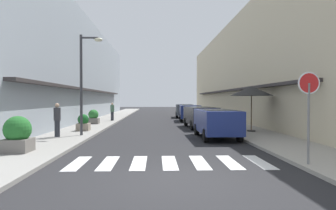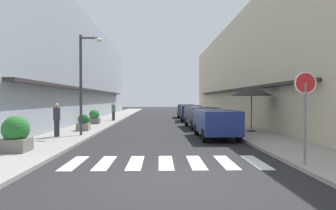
# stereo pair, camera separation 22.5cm
# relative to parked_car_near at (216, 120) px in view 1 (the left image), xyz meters

# --- Properties ---
(ground_plane) EXTENTS (107.86, 107.86, 0.00)m
(ground_plane) POSITION_rel_parked_car_near_xyz_m (-2.66, 11.63, -0.92)
(ground_plane) COLOR #232326
(sidewalk_left) EXTENTS (2.77, 68.64, 0.12)m
(sidewalk_left) POSITION_rel_parked_car_near_xyz_m (-7.74, 11.63, -0.86)
(sidewalk_left) COLOR gray
(sidewalk_left) RESTS_ON ground_plane
(sidewalk_right) EXTENTS (2.77, 68.64, 0.12)m
(sidewalk_right) POSITION_rel_parked_car_near_xyz_m (2.43, 11.63, -0.86)
(sidewalk_right) COLOR #9E998E
(sidewalk_right) RESTS_ON ground_plane
(building_row_left) EXTENTS (5.50, 46.12, 9.35)m
(building_row_left) POSITION_rel_parked_car_near_xyz_m (-11.62, 13.08, 3.75)
(building_row_left) COLOR #939EA8
(building_row_left) RESTS_ON ground_plane
(building_row_right) EXTENTS (5.50, 46.12, 9.24)m
(building_row_right) POSITION_rel_parked_car_near_xyz_m (6.31, 13.08, 3.70)
(building_row_right) COLOR beige
(building_row_right) RESTS_ON ground_plane
(crosswalk) EXTENTS (6.15, 2.20, 0.01)m
(crosswalk) POSITION_rel_parked_car_near_xyz_m (-2.66, -5.88, -0.92)
(crosswalk) COLOR silver
(crosswalk) RESTS_ON ground_plane
(parked_car_near) EXTENTS (1.85, 4.35, 1.47)m
(parked_car_near) POSITION_rel_parked_car_near_xyz_m (0.00, 0.00, 0.00)
(parked_car_near) COLOR navy
(parked_car_near) RESTS_ON ground_plane
(parked_car_mid) EXTENTS (1.97, 4.54, 1.47)m
(parked_car_mid) POSITION_rel_parked_car_near_xyz_m (-0.00, 5.69, 0.00)
(parked_car_mid) COLOR black
(parked_car_mid) RESTS_ON ground_plane
(parked_car_far) EXTENTS (1.97, 4.10, 1.47)m
(parked_car_far) POSITION_rel_parked_car_near_xyz_m (-0.00, 12.35, -0.00)
(parked_car_far) COLOR navy
(parked_car_far) RESTS_ON ground_plane
(parked_car_distant) EXTENTS (1.97, 4.04, 1.47)m
(parked_car_distant) POSITION_rel_parked_car_near_xyz_m (0.00, 17.99, -0.00)
(parked_car_distant) COLOR #4C5156
(parked_car_distant) RESTS_ON ground_plane
(round_street_sign) EXTENTS (0.65, 0.07, 2.66)m
(round_street_sign) POSITION_rel_parked_car_near_xyz_m (1.31, -6.81, 1.24)
(round_street_sign) COLOR slate
(round_street_sign) RESTS_ON sidewalk_right
(street_lamp) EXTENTS (1.19, 0.28, 5.23)m
(street_lamp) POSITION_rel_parked_car_near_xyz_m (-6.78, 0.69, 2.40)
(street_lamp) COLOR #38383D
(street_lamp) RESTS_ON sidewalk_left
(cafe_umbrella) EXTENTS (2.47, 2.47, 2.64)m
(cafe_umbrella) POSITION_rel_parked_car_near_xyz_m (2.50, 2.25, 1.55)
(cafe_umbrella) COLOR #262626
(cafe_umbrella) RESTS_ON sidewalk_right
(planter_corner) EXTENTS (0.95, 0.95, 1.28)m
(planter_corner) POSITION_rel_parked_car_near_xyz_m (-7.99, -4.38, -0.17)
(planter_corner) COLOR slate
(planter_corner) RESTS_ON sidewalk_left
(planter_midblock) EXTENTS (0.73, 0.73, 0.99)m
(planter_midblock) POSITION_rel_parked_car_near_xyz_m (-7.43, 3.05, -0.34)
(planter_midblock) COLOR gray
(planter_midblock) RESTS_ON sidewalk_left
(planter_far) EXTENTS (0.83, 0.83, 1.09)m
(planter_far) POSITION_rel_parked_car_near_xyz_m (-7.87, 8.19, -0.29)
(planter_far) COLOR slate
(planter_far) RESTS_ON sidewalk_left
(pedestrian_walking_near) EXTENTS (0.34, 0.34, 1.68)m
(pedestrian_walking_near) POSITION_rel_parked_car_near_xyz_m (-8.00, 0.02, 0.08)
(pedestrian_walking_near) COLOR #282B33
(pedestrian_walking_near) RESTS_ON sidewalk_left
(pedestrian_walking_far) EXTENTS (0.34, 0.34, 1.57)m
(pedestrian_walking_far) POSITION_rel_parked_car_near_xyz_m (-6.94, 11.78, 0.02)
(pedestrian_walking_far) COLOR #282B33
(pedestrian_walking_far) RESTS_ON sidewalk_left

